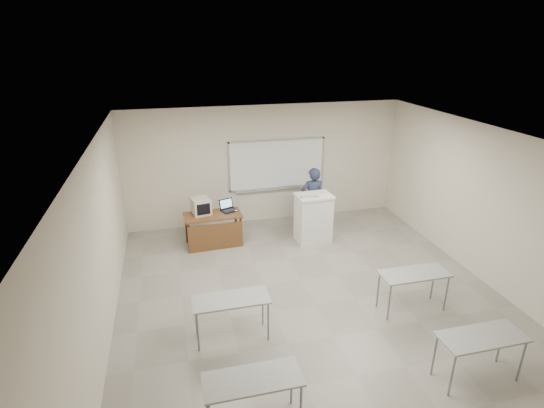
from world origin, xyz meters
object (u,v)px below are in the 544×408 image
object	(u,v)px
instructor_desk	(214,225)
mouse	(236,211)
crt_monitor	(201,206)
podium	(313,218)
whiteboard	(277,165)
laptop	(229,208)
presenter	(312,199)
keyboard	(310,197)

from	to	relation	value
instructor_desk	mouse	distance (m)	0.62
crt_monitor	mouse	bearing A→B (deg)	-16.56
podium	crt_monitor	xyz separation A→B (m)	(-2.55, 0.50, 0.35)
whiteboard	mouse	world-z (taller)	whiteboard
laptop	presenter	world-z (taller)	presenter
presenter	keyboard	bearing A→B (deg)	66.34
instructor_desk	keyboard	xyz separation A→B (m)	(2.15, -0.39, 0.64)
instructor_desk	crt_monitor	distance (m)	0.53
instructor_desk	whiteboard	bearing A→B (deg)	30.74
podium	keyboard	world-z (taller)	keyboard
keyboard	presenter	bearing A→B (deg)	69.05
presenter	laptop	bearing A→B (deg)	2.37
whiteboard	instructor_desk	size ratio (longest dim) A/B	1.91
mouse	keyboard	xyz separation A→B (m)	(1.60, -0.55, 0.40)
whiteboard	crt_monitor	xyz separation A→B (m)	(-2.05, -0.97, -0.55)
whiteboard	instructor_desk	xyz separation A→B (m)	(-1.80, -1.20, -0.96)
podium	keyboard	size ratio (longest dim) A/B	2.70
podium	presenter	size ratio (longest dim) A/B	0.71
instructor_desk	podium	distance (m)	2.31
whiteboard	presenter	world-z (taller)	whiteboard
crt_monitor	laptop	bearing A→B (deg)	-8.45
instructor_desk	podium	xyz separation A→B (m)	(2.30, -0.27, 0.06)
whiteboard	presenter	xyz separation A→B (m)	(0.67, -0.88, -0.67)
instructor_desk	laptop	bearing A→B (deg)	30.57
laptop	keyboard	world-z (taller)	keyboard
mouse	presenter	xyz separation A→B (m)	(1.92, 0.16, 0.04)
whiteboard	instructor_desk	bearing A→B (deg)	-146.23
podium	laptop	world-z (taller)	podium
whiteboard	mouse	bearing A→B (deg)	-140.12
whiteboard	podium	size ratio (longest dim) A/B	2.15
podium	laptop	bearing A→B (deg)	161.40
mouse	whiteboard	bearing A→B (deg)	31.89
instructor_desk	presenter	distance (m)	2.51
instructor_desk	crt_monitor	size ratio (longest dim) A/B	2.91
whiteboard	podium	xyz separation A→B (m)	(0.50, -1.47, -0.90)
instructor_desk	podium	bearing A→B (deg)	-9.64
podium	crt_monitor	distance (m)	2.62
whiteboard	instructor_desk	world-z (taller)	whiteboard
instructor_desk	laptop	xyz separation A→B (m)	(0.40, 0.27, 0.29)
podium	mouse	size ratio (longest dim) A/B	12.91
keyboard	crt_monitor	bearing A→B (deg)	169.13
laptop	presenter	distance (m)	2.07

